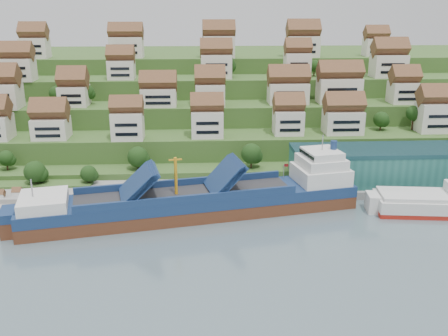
{
  "coord_description": "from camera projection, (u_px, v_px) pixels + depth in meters",
  "views": [
    {
      "loc": [
        -5.05,
        -117.04,
        50.56
      ],
      "look_at": [
        2.0,
        14.0,
        8.0
      ],
      "focal_mm": 40.0,
      "sensor_mm": 36.0,
      "label": 1
    }
  ],
  "objects": [
    {
      "name": "ground",
      "position": [
        219.0,
        215.0,
        127.02
      ],
      "size": [
        300.0,
        300.0,
        0.0
      ],
      "primitive_type": "plane",
      "color": "slate",
      "rests_on": "ground"
    },
    {
      "name": "quay",
      "position": [
        287.0,
        189.0,
        141.95
      ],
      "size": [
        180.0,
        14.0,
        2.2
      ],
      "primitive_type": "cube",
      "color": "gray",
      "rests_on": "ground"
    },
    {
      "name": "flagpole",
      "position": [
        284.0,
        175.0,
        135.32
      ],
      "size": [
        1.28,
        0.16,
        8.0
      ],
      "color": "gray",
      "rests_on": "quay"
    },
    {
      "name": "warehouse",
      "position": [
        397.0,
        165.0,
        143.6
      ],
      "size": [
        60.0,
        15.0,
        10.0
      ],
      "primitive_type": "cube",
      "color": "#26675E",
      "rests_on": "quay"
    },
    {
      "name": "hillside_village",
      "position": [
        218.0,
        84.0,
        177.25
      ],
      "size": [
        155.74,
        62.33,
        28.5
      ],
      "color": "silver",
      "rests_on": "ground"
    },
    {
      "name": "hillside",
      "position": [
        209.0,
        101.0,
        222.1
      ],
      "size": [
        260.0,
        128.0,
        31.0
      ],
      "color": "#2D4C1E",
      "rests_on": "ground"
    },
    {
      "name": "hillside_trees",
      "position": [
        177.0,
        120.0,
        161.27
      ],
      "size": [
        146.42,
        62.21,
        30.57
      ],
      "color": "#1E4015",
      "rests_on": "ground"
    },
    {
      "name": "cargo_ship",
      "position": [
        203.0,
        201.0,
        126.36
      ],
      "size": [
        85.04,
        29.56,
        18.74
      ],
      "rotation": [
        0.0,
        0.0,
        0.2
      ],
      "color": "#562D1A",
      "rests_on": "ground"
    },
    {
      "name": "second_ship",
      "position": [
        436.0,
        203.0,
        127.8
      ],
      "size": [
        29.95,
        14.01,
        8.38
      ],
      "rotation": [
        0.0,
        0.0,
        -0.12
      ],
      "color": "maroon",
      "rests_on": "ground"
    },
    {
      "name": "pebble_beach",
      "position": [
        4.0,
        200.0,
        135.31
      ],
      "size": [
        45.0,
        20.0,
        1.0
      ],
      "primitive_type": "cube",
      "color": "gray",
      "rests_on": "ground"
    }
  ]
}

